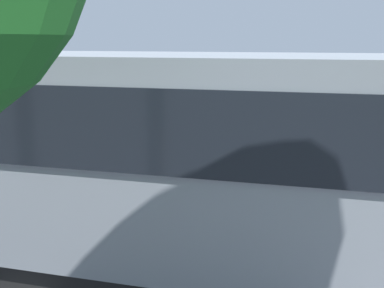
# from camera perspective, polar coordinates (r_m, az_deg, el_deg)

# --- Properties ---
(ground_plane) EXTENTS (80.00, 80.00, 0.00)m
(ground_plane) POSITION_cam_1_polar(r_m,az_deg,el_deg) (11.22, 4.54, -5.91)
(ground_plane) COLOR #424247
(tour_bus) EXTENTS (9.78, 2.88, 3.25)m
(tour_bus) POSITION_cam_1_polar(r_m,az_deg,el_deg) (7.08, -3.22, -2.78)
(tour_bus) COLOR #8C939E
(tour_bus) RESTS_ON ground_plane
(spectator_far_left) EXTENTS (0.57, 0.39, 1.79)m
(spectator_far_left) POSITION_cam_1_polar(r_m,az_deg,el_deg) (9.70, 10.56, -2.36)
(spectator_far_left) COLOR black
(spectator_far_left) RESTS_ON ground_plane
(spectator_left) EXTENTS (0.57, 0.39, 1.78)m
(spectator_left) POSITION_cam_1_polar(r_m,az_deg,el_deg) (9.90, 5.04, -1.98)
(spectator_left) COLOR black
(spectator_left) RESTS_ON ground_plane
(spectator_centre) EXTENTS (0.57, 0.33, 1.69)m
(spectator_centre) POSITION_cam_1_polar(r_m,az_deg,el_deg) (10.25, -1.22, -1.80)
(spectator_centre) COLOR black
(spectator_centre) RESTS_ON ground_plane
(spectator_right) EXTENTS (0.57, 0.33, 1.72)m
(spectator_right) POSITION_cam_1_polar(r_m,az_deg,el_deg) (10.61, -7.11, -1.28)
(spectator_right) COLOR #473823
(spectator_right) RESTS_ON ground_plane
(parked_motorcycle_silver) EXTENTS (2.04, 0.68, 0.99)m
(parked_motorcycle_silver) POSITION_cam_1_polar(r_m,az_deg,el_deg) (9.32, -1.82, -6.55)
(parked_motorcycle_silver) COLOR black
(parked_motorcycle_silver) RESTS_ON ground_plane
(stunt_motorcycle) EXTENTS (1.88, 1.09, 1.23)m
(stunt_motorcycle) POSITION_cam_1_polar(r_m,az_deg,el_deg) (13.49, -6.66, -0.18)
(stunt_motorcycle) COLOR black
(stunt_motorcycle) RESTS_ON ground_plane
(bay_line_a) EXTENTS (0.24, 4.27, 0.01)m
(bay_line_a) POSITION_cam_1_polar(r_m,az_deg,el_deg) (12.55, 19.27, -4.60)
(bay_line_a) COLOR white
(bay_line_a) RESTS_ON ground_plane
(bay_line_b) EXTENTS (0.25, 4.46, 0.01)m
(bay_line_b) POSITION_cam_1_polar(r_m,az_deg,el_deg) (12.75, 6.56, -3.72)
(bay_line_b) COLOR white
(bay_line_b) RESTS_ON ground_plane
(bay_line_c) EXTENTS (0.22, 3.75, 0.01)m
(bay_line_c) POSITION_cam_1_polar(r_m,az_deg,el_deg) (13.55, -5.18, -2.74)
(bay_line_c) COLOR white
(bay_line_c) RESTS_ON ground_plane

